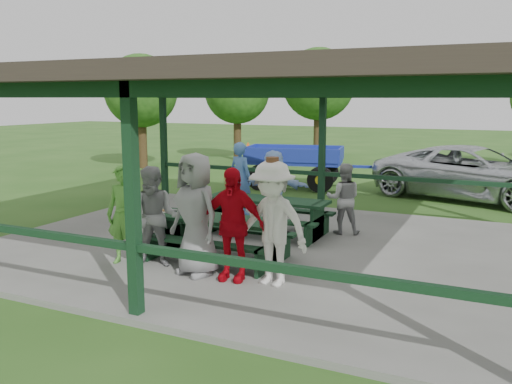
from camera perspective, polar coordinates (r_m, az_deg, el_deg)
The scene contains 19 objects.
ground at distance 10.59m, azimuth 0.27°, elevation -6.00°, with size 90.00×90.00×0.00m, color #2A551A.
concrete_slab at distance 10.58m, azimuth 0.27°, elevation -5.74°, with size 10.00×8.00×0.10m, color slate.
pavilion_structure at distance 10.20m, azimuth 0.28°, elevation 11.39°, with size 10.60×8.60×3.24m.
picnic_table_near at distance 9.51m, azimuth -3.99°, elevation -4.31°, with size 2.47×1.39×0.75m.
picnic_table_far at distance 11.24m, azimuth 1.11°, elevation -2.06°, with size 2.58×1.39×0.75m.
table_setting at distance 9.40m, azimuth -3.17°, elevation -2.50°, with size 2.39×0.45×0.10m.
contestant_green at distance 9.43m, azimuth -13.72°, elevation -2.33°, with size 0.62×0.41×1.70m, color #4D9634.
contestant_grey_left at distance 9.17m, azimuth -10.64°, elevation -2.58°, with size 0.82×0.64×1.69m, color gray.
contestant_grey_mid at distance 8.61m, azimuth -6.37°, elevation -2.36°, with size 0.96×0.62×1.96m, color gray.
contestant_red at distance 8.34m, azimuth -2.55°, elevation -3.40°, with size 1.04×0.43×1.77m, color #BC0613.
contestant_white_fedora at distance 8.10m, azimuth 1.71°, elevation -3.33°, with size 1.32×0.90×1.94m.
spectator_lblue at distance 12.07m, azimuth 1.90°, elevation 0.51°, with size 1.55×0.49×1.67m, color #97B9E9.
spectator_blue at distance 13.07m, azimuth -1.61°, elevation 1.43°, with size 0.64×0.42×1.76m, color #426DAD.
spectator_grey at distance 11.38m, azimuth 9.20°, elevation -0.69°, with size 0.72×0.56×1.48m, color gray.
pickup_truck at distance 16.76m, azimuth 21.95°, elevation 1.86°, with size 2.56×5.55×1.54m, color silver.
farm_trailer at distance 17.75m, azimuth 4.07°, elevation 2.78°, with size 4.19×2.29×1.45m.
tree_far_left at distance 25.65m, azimuth -2.00°, elevation 10.51°, with size 3.03×3.03×4.73m.
tree_left at distance 25.60m, azimuth 6.58°, elevation 11.18°, with size 3.33×3.33×5.20m.
tree_edge_left at distance 23.15m, azimuth -12.02°, elevation 10.33°, with size 3.01×3.01×4.70m.
Camera 1 is at (4.30, -9.24, 2.89)m, focal length 38.00 mm.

